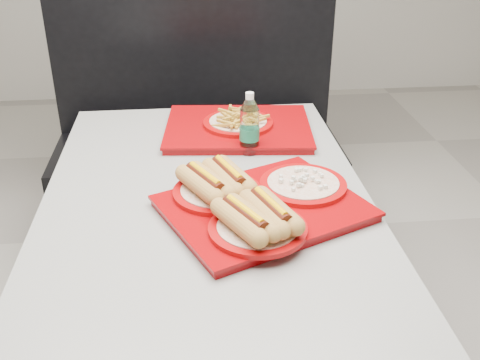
{
  "coord_description": "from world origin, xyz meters",
  "views": [
    {
      "loc": [
        -0.04,
        -1.35,
        1.52
      ],
      "look_at": [
        0.09,
        -0.06,
        0.83
      ],
      "focal_mm": 42.0,
      "sensor_mm": 36.0,
      "label": 1
    }
  ],
  "objects": [
    {
      "name": "water_bottle",
      "position": [
        0.15,
        0.27,
        0.84
      ],
      "size": [
        0.06,
        0.06,
        0.2
      ],
      "rotation": [
        0.0,
        0.0,
        -0.04
      ],
      "color": "silver",
      "rests_on": "diner_table"
    },
    {
      "name": "tray_near",
      "position": [
        0.12,
        -0.11,
        0.79
      ],
      "size": [
        0.6,
        0.55,
        0.11
      ],
      "rotation": [
        0.0,
        0.0,
        0.42
      ],
      "color": "#800306",
      "rests_on": "diner_table"
    },
    {
      "name": "booth_bench",
      "position": [
        0.0,
        1.09,
        0.4
      ],
      "size": [
        1.3,
        0.57,
        1.35
      ],
      "color": "black",
      "rests_on": "ground"
    },
    {
      "name": "diner_table",
      "position": [
        0.0,
        0.0,
        0.58
      ],
      "size": [
        0.92,
        1.42,
        0.75
      ],
      "color": "black",
      "rests_on": "ground"
    },
    {
      "name": "tray_far",
      "position": [
        0.13,
        0.44,
        0.78
      ],
      "size": [
        0.53,
        0.43,
        0.1
      ],
      "rotation": [
        0.0,
        0.0,
        -0.09
      ],
      "color": "#800306",
      "rests_on": "diner_table"
    }
  ]
}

